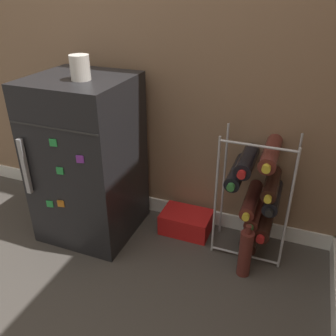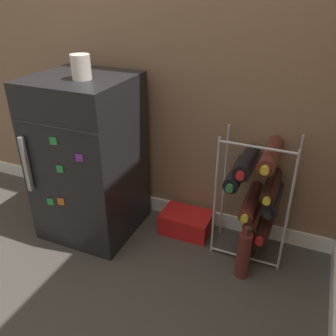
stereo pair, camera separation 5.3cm
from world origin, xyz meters
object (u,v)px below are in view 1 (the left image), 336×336
Objects in this scene: wine_rack at (257,197)px; fridge_top_cup at (80,68)px; mini_fridge at (88,159)px; soda_box at (187,222)px; loose_bottle_floor at (245,253)px.

fridge_top_cup reaches higher than wine_rack.
fridge_top_cup is (-0.85, -0.17, 0.60)m from wine_rack.
mini_fridge is 0.50m from fridge_top_cup.
wine_rack is (0.89, 0.13, -0.10)m from mini_fridge.
mini_fridge is 0.66m from soda_box.
fridge_top_cup reaches higher than mini_fridge.
fridge_top_cup is (-0.47, -0.20, 0.88)m from soda_box.
fridge_top_cup is (0.05, -0.04, 0.50)m from mini_fridge.
mini_fridge is 3.04× the size of loose_bottle_floor.
loose_bottle_floor reaches higher than soda_box.
loose_bottle_floor is (0.37, -0.22, 0.07)m from soda_box.
mini_fridge reaches higher than loose_bottle_floor.
wine_rack is 2.29× the size of loose_bottle_floor.
soda_box is at bearing 22.79° from fridge_top_cup.
loose_bottle_floor is (0.84, -0.02, -0.81)m from fridge_top_cup.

